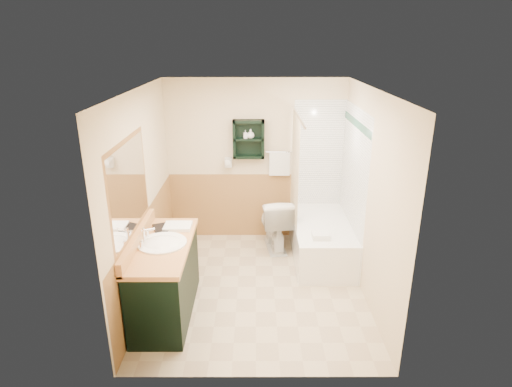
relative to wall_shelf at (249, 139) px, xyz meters
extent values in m
plane|color=beige|center=(0.10, -1.41, -1.55)|extent=(3.00, 3.00, 0.00)
cube|color=#FFF4C7|center=(0.10, 0.11, -0.35)|extent=(2.60, 0.04, 2.40)
cube|color=#FFF4C7|center=(-1.22, -1.41, -0.35)|extent=(0.04, 3.00, 2.40)
cube|color=#FFF4C7|center=(1.42, -1.41, -0.35)|extent=(0.04, 3.00, 2.40)
cube|color=white|center=(0.10, -1.41, 0.87)|extent=(2.60, 3.00, 0.04)
cube|color=black|center=(0.00, 0.00, 0.00)|extent=(0.45, 0.15, 0.55)
cylinder|color=silver|center=(0.63, -0.66, 0.45)|extent=(0.03, 1.60, 0.03)
cube|color=black|center=(-0.89, -1.92, -1.12)|extent=(0.59, 1.35, 0.86)
cube|color=white|center=(1.03, -0.64, -1.29)|extent=(0.79, 1.50, 0.53)
imported|color=white|center=(0.38, -0.33, -1.16)|extent=(0.54, 0.84, 0.77)
cube|color=white|center=(-0.79, -1.52, -0.67)|extent=(0.31, 0.24, 0.04)
imported|color=black|center=(-1.06, -1.58, -0.57)|extent=(0.18, 0.09, 0.25)
cube|color=white|center=(0.92, -1.12, -0.99)|extent=(0.21, 0.18, 0.07)
imported|color=white|center=(-0.05, -0.01, 0.04)|extent=(0.08, 0.13, 0.05)
imported|color=white|center=(0.03, -0.01, 0.07)|extent=(0.11, 0.14, 0.10)
camera|label=1|loc=(0.09, -6.00, 1.37)|focal=30.00mm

